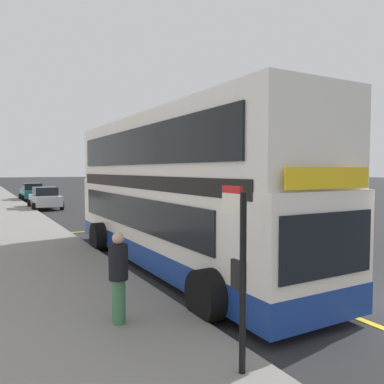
{
  "coord_description": "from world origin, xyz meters",
  "views": [
    {
      "loc": [
        -7.54,
        -4.56,
        2.85
      ],
      "look_at": [
        -2.05,
        5.21,
        2.21
      ],
      "focal_mm": 36.02,
      "sensor_mm": 36.0,
      "label": 1
    }
  ],
  "objects_px": {
    "parked_car_teal_ahead": "(32,192)",
    "parked_car_silver_across": "(45,198)",
    "double_decker_bus": "(173,197)",
    "bus_stop_sign": "(239,261)",
    "pedestrian_waiting_near_sign": "(118,274)"
  },
  "relations": [
    {
      "from": "double_decker_bus",
      "to": "parked_car_teal_ahead",
      "type": "relative_size",
      "value": 2.75
    },
    {
      "from": "parked_car_teal_ahead",
      "to": "parked_car_silver_across",
      "type": "height_order",
      "value": "same"
    },
    {
      "from": "double_decker_bus",
      "to": "bus_stop_sign",
      "type": "bearing_deg",
      "value": -108.63
    },
    {
      "from": "double_decker_bus",
      "to": "pedestrian_waiting_near_sign",
      "type": "xyz_separation_m",
      "value": [
        -2.95,
        -3.74,
        -1.05
      ]
    },
    {
      "from": "parked_car_teal_ahead",
      "to": "pedestrian_waiting_near_sign",
      "type": "relative_size",
      "value": 2.59
    },
    {
      "from": "double_decker_bus",
      "to": "parked_car_silver_across",
      "type": "distance_m",
      "value": 19.58
    },
    {
      "from": "double_decker_bus",
      "to": "parked_car_silver_across",
      "type": "xyz_separation_m",
      "value": [
        -0.73,
        19.53,
        -1.27
      ]
    },
    {
      "from": "pedestrian_waiting_near_sign",
      "to": "parked_car_teal_ahead",
      "type": "bearing_deg",
      "value": 85.72
    },
    {
      "from": "double_decker_bus",
      "to": "bus_stop_sign",
      "type": "height_order",
      "value": "double_decker_bus"
    },
    {
      "from": "bus_stop_sign",
      "to": "pedestrian_waiting_near_sign",
      "type": "distance_m",
      "value": 2.57
    },
    {
      "from": "double_decker_bus",
      "to": "pedestrian_waiting_near_sign",
      "type": "relative_size",
      "value": 7.11
    },
    {
      "from": "bus_stop_sign",
      "to": "parked_car_teal_ahead",
      "type": "bearing_deg",
      "value": 87.49
    },
    {
      "from": "bus_stop_sign",
      "to": "parked_car_teal_ahead",
      "type": "height_order",
      "value": "bus_stop_sign"
    },
    {
      "from": "double_decker_bus",
      "to": "parked_car_silver_across",
      "type": "height_order",
      "value": "double_decker_bus"
    },
    {
      "from": "bus_stop_sign",
      "to": "pedestrian_waiting_near_sign",
      "type": "relative_size",
      "value": 1.54
    }
  ]
}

